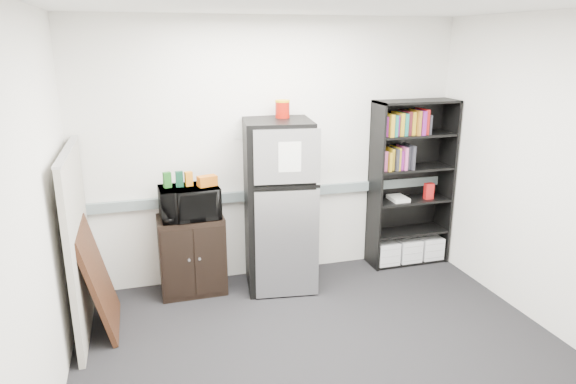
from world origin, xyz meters
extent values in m
plane|color=black|center=(0.00, 0.00, 0.00)|extent=(4.00, 4.00, 0.00)
cube|color=white|center=(0.00, 1.75, 1.35)|extent=(4.00, 0.02, 2.70)
cube|color=white|center=(2.00, 0.00, 1.35)|extent=(0.02, 3.50, 2.70)
cube|color=white|center=(-2.00, 0.00, 1.35)|extent=(0.02, 3.50, 2.70)
cube|color=white|center=(0.00, 0.00, 2.70)|extent=(4.00, 3.50, 0.02)
cube|color=slate|center=(0.00, 1.72, 0.90)|extent=(3.92, 0.05, 0.10)
cube|color=white|center=(-0.35, 1.74, 1.55)|extent=(0.14, 0.00, 0.10)
cube|color=black|center=(1.09, 1.56, 0.93)|extent=(0.02, 0.34, 1.85)
cube|color=black|center=(1.97, 1.56, 0.93)|extent=(0.02, 0.34, 1.85)
cube|color=black|center=(1.53, 1.72, 0.93)|extent=(0.90, 0.02, 1.85)
cube|color=black|center=(1.53, 1.56, 1.84)|extent=(0.90, 0.34, 0.02)
cube|color=black|center=(1.53, 1.56, 0.02)|extent=(0.85, 0.32, 0.03)
cube|color=black|center=(1.53, 1.56, 0.37)|extent=(0.85, 0.32, 0.03)
cube|color=black|center=(1.53, 1.56, 0.74)|extent=(0.85, 0.32, 0.02)
cube|color=black|center=(1.53, 1.56, 1.11)|extent=(0.85, 0.32, 0.02)
cube|color=black|center=(1.53, 1.56, 1.48)|extent=(0.85, 0.32, 0.02)
cube|color=silver|center=(1.25, 1.55, 0.16)|extent=(0.25, 0.30, 0.25)
cube|color=silver|center=(1.53, 1.55, 0.16)|extent=(0.25, 0.30, 0.25)
cube|color=silver|center=(1.81, 1.55, 0.16)|extent=(0.25, 0.30, 0.25)
cube|color=gray|center=(-1.90, 1.08, 0.80)|extent=(0.05, 1.30, 1.60)
cube|color=#B2B2B7|center=(-1.90, 1.08, 1.61)|extent=(0.06, 1.30, 0.02)
cube|color=black|center=(-0.92, 1.50, 0.40)|extent=(0.64, 0.40, 0.80)
cube|color=black|center=(-1.07, 1.30, 0.40)|extent=(0.29, 0.01, 0.70)
cube|color=black|center=(-0.76, 1.30, 0.40)|extent=(0.29, 0.01, 0.70)
cylinder|color=#B2B2B7|center=(-0.97, 1.29, 0.44)|extent=(0.02, 0.02, 0.02)
cylinder|color=#B2B2B7|center=(-0.87, 1.29, 0.44)|extent=(0.02, 0.02, 0.02)
imported|color=black|center=(-0.92, 1.48, 0.96)|extent=(0.58, 0.41, 0.31)
cube|color=#195418|center=(-1.11, 1.52, 1.19)|extent=(0.08, 0.07, 0.15)
cube|color=#0C3622|center=(-0.99, 1.52, 1.19)|extent=(0.07, 0.05, 0.15)
cube|color=orange|center=(-0.91, 1.52, 1.18)|extent=(0.08, 0.06, 0.14)
cube|color=#C25E13|center=(-0.74, 1.47, 1.16)|extent=(0.20, 0.14, 0.10)
cube|color=black|center=(-0.04, 1.43, 0.85)|extent=(0.73, 0.73, 1.71)
cube|color=#B6B6BB|center=(-0.04, 1.09, 1.43)|extent=(0.62, 0.10, 0.51)
cube|color=#B6B6BB|center=(-0.04, 1.09, 0.56)|extent=(0.62, 0.10, 1.09)
cube|color=black|center=(-0.04, 1.08, 1.14)|extent=(0.62, 0.09, 0.03)
cube|color=white|center=(-0.02, 1.08, 1.43)|extent=(0.21, 0.03, 0.28)
cube|color=black|center=(-0.04, 1.43, 1.72)|extent=(0.73, 0.73, 0.02)
cylinder|color=#9C1207|center=(0.04, 1.55, 1.81)|extent=(0.14, 0.14, 0.17)
cylinder|color=gold|center=(0.04, 1.55, 1.91)|extent=(0.14, 0.14, 0.02)
cube|color=black|center=(-1.77, 1.03, 0.49)|extent=(0.27, 0.76, 0.96)
cube|color=beige|center=(-1.75, 1.03, 0.49)|extent=(0.20, 0.65, 0.81)
camera|label=1|loc=(-1.33, -3.32, 2.46)|focal=32.00mm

